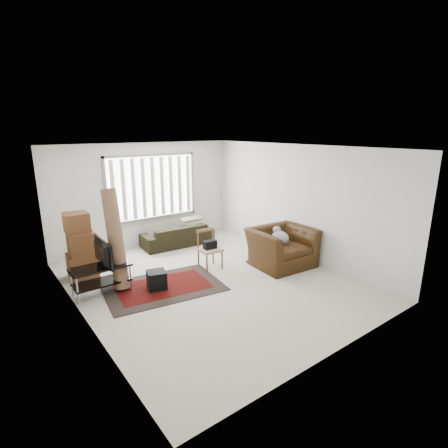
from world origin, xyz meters
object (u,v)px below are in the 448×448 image
(moving_boxes, at_px, (81,248))
(side_chair, at_px, (210,247))
(tv_stand, at_px, (101,274))
(armchair, at_px, (282,244))
(sofa, at_px, (177,232))

(moving_boxes, bearing_deg, side_chair, -26.18)
(tv_stand, distance_m, armchair, 3.90)
(tv_stand, distance_m, side_chair, 2.37)
(tv_stand, height_order, sofa, sofa)
(side_chair, relative_size, armchair, 0.60)
(moving_boxes, bearing_deg, tv_stand, -86.15)
(tv_stand, relative_size, sofa, 0.57)
(tv_stand, height_order, armchair, armchair)
(sofa, bearing_deg, armchair, 117.59)
(side_chair, bearing_deg, moving_boxes, 158.20)
(tv_stand, bearing_deg, side_chair, -4.44)
(moving_boxes, relative_size, side_chair, 1.61)
(side_chair, bearing_deg, tv_stand, 179.95)
(sofa, xyz_separation_m, side_chair, (-0.20, -1.82, 0.11))
(side_chair, bearing_deg, sofa, 88.10)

